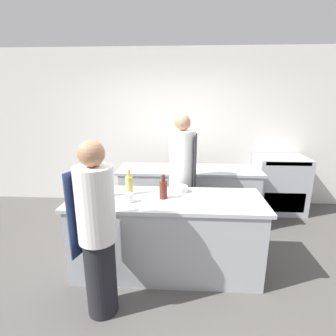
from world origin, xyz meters
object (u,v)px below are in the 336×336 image
at_px(chef_at_prep_near, 97,232).
at_px(bowl_prep_small, 181,189).
at_px(cup, 129,198).
at_px(chef_at_stove, 182,180).
at_px(oven_range, 279,184).
at_px(bottle_vinegar, 129,185).
at_px(bottle_wine, 109,189).
at_px(bottle_olive_oil, 163,189).
at_px(bowl_mixing_large, 78,199).

distance_m(chef_at_prep_near, bowl_prep_small, 1.14).
bearing_deg(bowl_prep_small, cup, -147.73).
xyz_separation_m(chef_at_stove, cup, (-0.55, -0.82, 0.06)).
relative_size(oven_range, bottle_vinegar, 3.31).
bearing_deg(bowl_prep_small, chef_at_stove, 88.63).
relative_size(bottle_wine, cup, 2.10).
bearing_deg(bottle_vinegar, chef_at_stove, 44.84).
xyz_separation_m(chef_at_stove, bowl_prep_small, (-0.01, -0.48, 0.04)).
relative_size(chef_at_stove, bowl_prep_small, 10.91).
relative_size(chef_at_prep_near, chef_at_stove, 0.94).
distance_m(chef_at_prep_near, chef_at_stove, 1.54).
distance_m(bowl_prep_small, cup, 0.64).
height_order(oven_range, chef_at_prep_near, chef_at_prep_near).
bearing_deg(bottle_wine, chef_at_prep_near, -83.06).
bearing_deg(oven_range, bowl_prep_small, -137.82).
distance_m(oven_range, bowl_prep_small, 2.36).
xyz_separation_m(bottle_olive_oil, bottle_wine, (-0.62, 0.04, -0.03)).
bearing_deg(bottle_vinegar, bowl_prep_small, 10.98).
relative_size(oven_range, bottle_wine, 4.74).
xyz_separation_m(chef_at_prep_near, bowl_mixing_large, (-0.35, 0.49, 0.10)).
bearing_deg(bowl_prep_small, chef_at_prep_near, -129.66).
bearing_deg(oven_range, cup, -139.96).
bearing_deg(bottle_vinegar, bottle_wine, -163.36).
distance_m(oven_range, chef_at_prep_near, 3.46).
bearing_deg(oven_range, bowl_mixing_large, -145.30).
height_order(oven_range, bottle_olive_oil, bottle_olive_oil).
bearing_deg(bowl_mixing_large, chef_at_prep_near, -54.35).
height_order(bottle_wine, cup, bottle_wine).
bearing_deg(bottle_vinegar, cup, -78.78).
distance_m(chef_at_prep_near, bottle_wine, 0.71).
bearing_deg(bowl_prep_small, bottle_vinegar, -169.02).
bearing_deg(bottle_wine, cup, -31.10).
xyz_separation_m(oven_range, bottle_vinegar, (-2.30, -1.67, 0.53)).
height_order(oven_range, bowl_mixing_large, bowl_mixing_large).
xyz_separation_m(bottle_wine, bowl_prep_small, (0.81, 0.18, -0.05)).
bearing_deg(chef_at_stove, cup, -26.70).
bearing_deg(bowl_mixing_large, chef_at_stove, 38.29).
xyz_separation_m(chef_at_stove, bowl_mixing_large, (-1.09, -0.86, 0.05)).
xyz_separation_m(oven_range, bottle_wine, (-2.53, -1.74, 0.49)).
xyz_separation_m(chef_at_stove, bottle_vinegar, (-0.60, -0.59, 0.13)).
distance_m(oven_range, bottle_olive_oil, 2.65).
distance_m(chef_at_stove, cup, 0.99).
bearing_deg(bottle_wine, bowl_prep_small, 12.57).
relative_size(chef_at_stove, cup, 17.95).
bearing_deg(oven_range, bottle_wine, -145.50).
relative_size(chef_at_stove, bottle_olive_oil, 6.46).
xyz_separation_m(chef_at_prep_near, bottle_vinegar, (0.14, 0.76, 0.18)).
bearing_deg(cup, bottle_olive_oil, 19.74).
bearing_deg(chef_at_prep_near, bowl_prep_small, -22.68).
bearing_deg(chef_at_prep_near, oven_range, -28.16).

